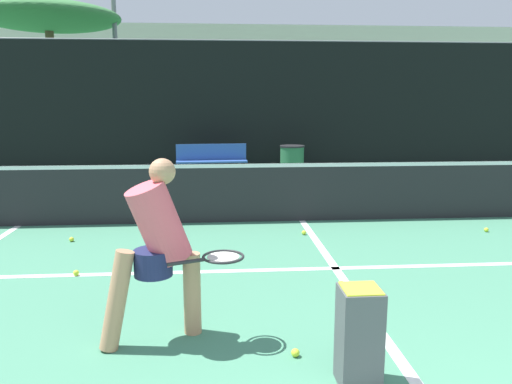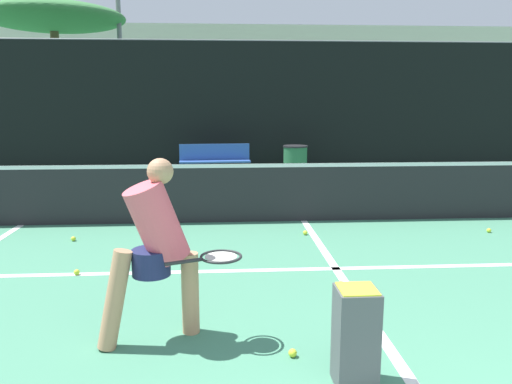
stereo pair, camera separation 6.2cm
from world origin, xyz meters
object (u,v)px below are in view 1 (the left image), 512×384
object	(u,v)px
trash_bin	(292,162)
parked_car	(293,140)
player_practicing	(158,245)
courtside_bench	(212,160)
ball_hopper	(359,334)

from	to	relation	value
trash_bin	parked_car	size ratio (longest dim) A/B	0.19
player_practicing	courtside_bench	world-z (taller)	player_practicing
courtside_bench	player_practicing	bearing A→B (deg)	-95.67
ball_hopper	parked_car	distance (m)	14.09
parked_car	trash_bin	bearing A→B (deg)	-98.96
player_practicing	parked_car	world-z (taller)	player_practicing
courtside_bench	trash_bin	size ratio (longest dim) A/B	2.17
trash_bin	player_practicing	bearing A→B (deg)	-105.50
ball_hopper	player_practicing	bearing A→B (deg)	151.75
player_practicing	courtside_bench	size ratio (longest dim) A/B	0.86
ball_hopper	parked_car	world-z (taller)	parked_car
trash_bin	parked_car	distance (m)	4.78
player_practicing	courtside_bench	bearing A→B (deg)	66.81
parked_car	courtside_bench	bearing A→B (deg)	-120.34
ball_hopper	trash_bin	world-z (taller)	trash_bin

